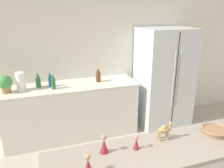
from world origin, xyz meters
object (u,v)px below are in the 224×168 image
object	(u,v)px
potted_plant	(5,83)
wise_man_figurine_purple	(104,145)
back_bottle_2	(98,75)
fruit_bowl	(215,130)
back_bottle_1	(53,82)
wise_man_figurine_blue	(136,143)
wise_man_figurine_crimson	(88,165)
refrigerator	(164,78)
camel_figurine	(165,130)
paper_towel_roll	(21,82)
back_bottle_3	(50,80)
back_bottle_0	(38,80)

from	to	relation	value
potted_plant	wise_man_figurine_purple	bearing A→B (deg)	-65.12
back_bottle_2	fruit_bowl	world-z (taller)	back_bottle_2
wise_man_figurine_purple	potted_plant	bearing A→B (deg)	114.88
potted_plant	back_bottle_1	world-z (taller)	potted_plant
fruit_bowl	wise_man_figurine_blue	bearing A→B (deg)	179.29
wise_man_figurine_crimson	fruit_bowl	bearing A→B (deg)	6.36
refrigerator	wise_man_figurine_purple	xyz separation A→B (m)	(-1.65, -1.88, 0.21)
camel_figurine	wise_man_figurine_blue	distance (m)	0.28
back_bottle_2	wise_man_figurine_crimson	world-z (taller)	wise_man_figurine_crimson
paper_towel_roll	back_bottle_1	xyz separation A→B (m)	(0.45, -0.08, -0.02)
back_bottle_2	fruit_bowl	bearing A→B (deg)	-76.23
back_bottle_1	wise_man_figurine_blue	xyz separation A→B (m)	(0.48, -1.90, 0.05)
paper_towel_roll	camel_figurine	distance (m)	2.28
paper_towel_roll	wise_man_figurine_crimson	bearing A→B (deg)	-75.96
paper_towel_roll	back_bottle_1	size ratio (longest dim) A/B	1.13
potted_plant	wise_man_figurine_crimson	xyz separation A→B (m)	(0.73, -2.08, 0.04)
refrigerator	back_bottle_3	xyz separation A→B (m)	(-1.92, 0.09, 0.14)
back_bottle_1	camel_figurine	xyz separation A→B (m)	(0.75, -1.85, 0.09)
potted_plant	camel_figurine	size ratio (longest dim) A/B	1.65
camel_figurine	wise_man_figurine_blue	bearing A→B (deg)	-170.23
potted_plant	wise_man_figurine_purple	distance (m)	2.11
back_bottle_0	wise_man_figurine_blue	world-z (taller)	back_bottle_0
refrigerator	back_bottle_0	size ratio (longest dim) A/B	7.42
back_bottle_1	back_bottle_2	distance (m)	0.73
refrigerator	back_bottle_0	world-z (taller)	refrigerator
paper_towel_roll	camel_figurine	bearing A→B (deg)	-58.16
paper_towel_roll	back_bottle_3	xyz separation A→B (m)	(0.41, 0.03, -0.02)
refrigerator	camel_figurine	distance (m)	2.20
wise_man_figurine_blue	refrigerator	bearing A→B (deg)	53.80
potted_plant	refrigerator	bearing A→B (deg)	-0.63
potted_plant	back_bottle_2	distance (m)	1.37
back_bottle_1	wise_man_figurine_crimson	bearing A→B (deg)	-87.77
paper_towel_roll	camel_figurine	size ratio (longest dim) A/B	1.72
potted_plant	wise_man_figurine_purple	size ratio (longest dim) A/B	1.71
back_bottle_3	back_bottle_2	bearing A→B (deg)	0.85
back_bottle_1	wise_man_figurine_blue	bearing A→B (deg)	-75.77
back_bottle_2	wise_man_figurine_purple	bearing A→B (deg)	-103.70
paper_towel_roll	back_bottle_0	world-z (taller)	paper_towel_roll
refrigerator	camel_figurine	bearing A→B (deg)	-121.23
fruit_bowl	wise_man_figurine_purple	world-z (taller)	wise_man_figurine_purple
paper_towel_roll	back_bottle_1	bearing A→B (deg)	-10.35
paper_towel_roll	wise_man_figurine_blue	bearing A→B (deg)	-64.81
refrigerator	wise_man_figurine_blue	distance (m)	2.38
fruit_bowl	wise_man_figurine_blue	size ratio (longest dim) A/B	1.98
fruit_bowl	wise_man_figurine_blue	world-z (taller)	wise_man_figurine_blue
refrigerator	back_bottle_0	xyz separation A→B (m)	(-2.10, 0.14, 0.14)
paper_towel_roll	wise_man_figurine_purple	world-z (taller)	paper_towel_roll
refrigerator	back_bottle_3	bearing A→B (deg)	177.19
back_bottle_3	paper_towel_roll	bearing A→B (deg)	-175.49
back_bottle_1	back_bottle_3	xyz separation A→B (m)	(-0.04, 0.11, 0.00)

